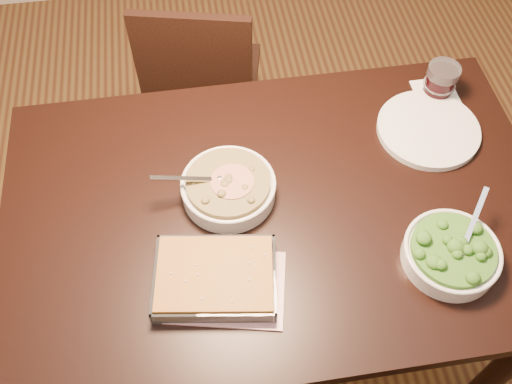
{
  "coord_description": "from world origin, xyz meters",
  "views": [
    {
      "loc": [
        -0.18,
        -0.78,
        1.96
      ],
      "look_at": [
        -0.05,
        0.02,
        0.8
      ],
      "focal_mm": 40.0,
      "sensor_mm": 36.0,
      "label": 1
    }
  ],
  "objects_px": {
    "dinner_plate": "(428,129)",
    "chair_far": "(202,80)",
    "baking_dish": "(215,277)",
    "wine_tumbler": "(441,80)",
    "stew_bowl": "(228,187)",
    "table": "(277,225)",
    "broccoli_bowl": "(451,253)"
  },
  "relations": [
    {
      "from": "dinner_plate",
      "to": "wine_tumbler",
      "type": "bearing_deg",
      "value": 62.44
    },
    {
      "from": "baking_dish",
      "to": "broccoli_bowl",
      "type": "bearing_deg",
      "value": 5.71
    },
    {
      "from": "wine_tumbler",
      "to": "dinner_plate",
      "type": "relative_size",
      "value": 0.36
    },
    {
      "from": "table",
      "to": "baking_dish",
      "type": "distance_m",
      "value": 0.29
    },
    {
      "from": "stew_bowl",
      "to": "broccoli_bowl",
      "type": "distance_m",
      "value": 0.56
    },
    {
      "from": "chair_far",
      "to": "dinner_plate",
      "type": "bearing_deg",
      "value": 148.76
    },
    {
      "from": "dinner_plate",
      "to": "chair_far",
      "type": "distance_m",
      "value": 0.89
    },
    {
      "from": "wine_tumbler",
      "to": "dinner_plate",
      "type": "distance_m",
      "value": 0.16
    },
    {
      "from": "table",
      "to": "chair_far",
      "type": "height_order",
      "value": "chair_far"
    },
    {
      "from": "stew_bowl",
      "to": "chair_far",
      "type": "relative_size",
      "value": 0.32
    },
    {
      "from": "stew_bowl",
      "to": "baking_dish",
      "type": "relative_size",
      "value": 0.88
    },
    {
      "from": "stew_bowl",
      "to": "dinner_plate",
      "type": "bearing_deg",
      "value": 12.59
    },
    {
      "from": "broccoli_bowl",
      "to": "wine_tumbler",
      "type": "distance_m",
      "value": 0.55
    },
    {
      "from": "chair_far",
      "to": "wine_tumbler",
      "type": "bearing_deg",
      "value": 159.19
    },
    {
      "from": "table",
      "to": "broccoli_bowl",
      "type": "relative_size",
      "value": 5.94
    },
    {
      "from": "baking_dish",
      "to": "dinner_plate",
      "type": "distance_m",
      "value": 0.74
    },
    {
      "from": "table",
      "to": "stew_bowl",
      "type": "height_order",
      "value": "stew_bowl"
    },
    {
      "from": "table",
      "to": "dinner_plate",
      "type": "bearing_deg",
      "value": 21.62
    },
    {
      "from": "baking_dish",
      "to": "chair_far",
      "type": "bearing_deg",
      "value": 95.96
    },
    {
      "from": "stew_bowl",
      "to": "dinner_plate",
      "type": "distance_m",
      "value": 0.59
    },
    {
      "from": "dinner_plate",
      "to": "chair_far",
      "type": "height_order",
      "value": "chair_far"
    },
    {
      "from": "wine_tumbler",
      "to": "stew_bowl",
      "type": "bearing_deg",
      "value": -157.75
    },
    {
      "from": "baking_dish",
      "to": "wine_tumbler",
      "type": "relative_size",
      "value": 3.03
    },
    {
      "from": "stew_bowl",
      "to": "dinner_plate",
      "type": "height_order",
      "value": "stew_bowl"
    },
    {
      "from": "broccoli_bowl",
      "to": "chair_far",
      "type": "distance_m",
      "value": 1.15
    },
    {
      "from": "stew_bowl",
      "to": "wine_tumbler",
      "type": "distance_m",
      "value": 0.7
    },
    {
      "from": "dinner_plate",
      "to": "broccoli_bowl",
      "type": "bearing_deg",
      "value": -101.58
    },
    {
      "from": "table",
      "to": "wine_tumbler",
      "type": "bearing_deg",
      "value": 30.99
    },
    {
      "from": "wine_tumbler",
      "to": "dinner_plate",
      "type": "bearing_deg",
      "value": -117.56
    },
    {
      "from": "wine_tumbler",
      "to": "table",
      "type": "bearing_deg",
      "value": -149.01
    },
    {
      "from": "baking_dish",
      "to": "wine_tumbler",
      "type": "height_order",
      "value": "wine_tumbler"
    },
    {
      "from": "baking_dish",
      "to": "wine_tumbler",
      "type": "bearing_deg",
      "value": 43.83
    }
  ]
}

